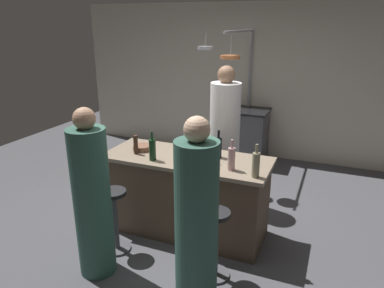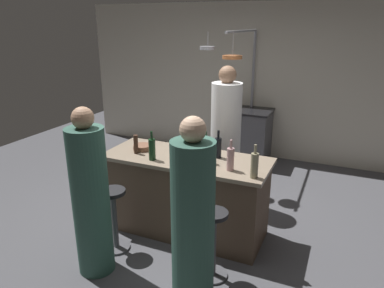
% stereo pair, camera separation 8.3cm
% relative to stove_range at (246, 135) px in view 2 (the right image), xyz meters
% --- Properties ---
extents(ground_plane, '(9.00, 9.00, 0.00)m').
position_rel_stove_range_xyz_m(ground_plane, '(0.00, -2.45, -0.45)').
color(ground_plane, '#4C4C51').
extents(back_wall, '(6.40, 0.16, 2.60)m').
position_rel_stove_range_xyz_m(back_wall, '(0.00, 0.40, 0.85)').
color(back_wall, beige).
rests_on(back_wall, ground_plane).
extents(kitchen_island, '(1.80, 0.72, 0.90)m').
position_rel_stove_range_xyz_m(kitchen_island, '(0.00, -2.45, 0.01)').
color(kitchen_island, brown).
rests_on(kitchen_island, ground_plane).
extents(stove_range, '(0.80, 0.64, 0.89)m').
position_rel_stove_range_xyz_m(stove_range, '(0.00, 0.00, 0.00)').
color(stove_range, '#47474C').
rests_on(stove_range, ground_plane).
extents(chef, '(0.38, 0.38, 1.79)m').
position_rel_stove_range_xyz_m(chef, '(0.16, -1.60, 0.38)').
color(chef, white).
rests_on(chef, ground_plane).
extents(bar_stool_left, '(0.28, 0.28, 0.68)m').
position_rel_stove_range_xyz_m(bar_stool_left, '(-0.53, -3.07, -0.07)').
color(bar_stool_left, '#4C4C51').
rests_on(bar_stool_left, ground_plane).
extents(guest_left, '(0.34, 0.34, 1.60)m').
position_rel_stove_range_xyz_m(guest_left, '(-0.51, -3.41, 0.30)').
color(guest_left, '#33594C').
rests_on(guest_left, ground_plane).
extents(bar_stool_right, '(0.28, 0.28, 0.68)m').
position_rel_stove_range_xyz_m(bar_stool_right, '(0.55, -3.07, -0.07)').
color(bar_stool_right, '#4C4C51').
rests_on(bar_stool_right, ground_plane).
extents(guest_right, '(0.35, 0.35, 1.64)m').
position_rel_stove_range_xyz_m(guest_right, '(0.52, -3.46, 0.31)').
color(guest_right, '#33594C').
rests_on(guest_right, ground_plane).
extents(overhead_pot_rack, '(0.58, 1.52, 2.17)m').
position_rel_stove_range_xyz_m(overhead_pot_rack, '(-0.04, -0.49, 1.18)').
color(overhead_pot_rack, gray).
rests_on(overhead_pot_rack, ground_plane).
extents(potted_plant, '(0.36, 0.36, 0.52)m').
position_rel_stove_range_xyz_m(potted_plant, '(-1.86, -1.68, -0.15)').
color(potted_plant, brown).
rests_on(potted_plant, ground_plane).
extents(pepper_mill, '(0.05, 0.05, 0.21)m').
position_rel_stove_range_xyz_m(pepper_mill, '(-0.55, -2.57, 0.56)').
color(pepper_mill, '#382319').
rests_on(pepper_mill, kitchen_island).
extents(wine_bottle_rose, '(0.07, 0.07, 0.31)m').
position_rel_stove_range_xyz_m(wine_bottle_rose, '(0.54, -2.61, 0.57)').
color(wine_bottle_rose, '#B78C8E').
rests_on(wine_bottle_rose, kitchen_island).
extents(wine_bottle_red, '(0.07, 0.07, 0.31)m').
position_rel_stove_range_xyz_m(wine_bottle_red, '(-0.29, -2.67, 0.57)').
color(wine_bottle_red, '#143319').
rests_on(wine_bottle_red, kitchen_island).
extents(wine_bottle_dark, '(0.07, 0.07, 0.30)m').
position_rel_stove_range_xyz_m(wine_bottle_dark, '(0.31, -2.33, 0.57)').
color(wine_bottle_dark, black).
rests_on(wine_bottle_dark, kitchen_island).
extents(wine_bottle_white, '(0.07, 0.07, 0.32)m').
position_rel_stove_range_xyz_m(wine_bottle_white, '(0.80, -2.69, 0.58)').
color(wine_bottle_white, gray).
rests_on(wine_bottle_white, kitchen_island).
extents(wine_bottle_green, '(0.07, 0.07, 0.33)m').
position_rel_stove_range_xyz_m(wine_bottle_green, '(0.24, -2.51, 0.58)').
color(wine_bottle_green, '#193D23').
rests_on(wine_bottle_green, kitchen_island).
extents(wine_glass_near_right_guest, '(0.07, 0.07, 0.15)m').
position_rel_stove_range_xyz_m(wine_glass_near_right_guest, '(0.31, -2.57, 0.56)').
color(wine_glass_near_right_guest, silver).
rests_on(wine_glass_near_right_guest, kitchen_island).
extents(wine_glass_by_chef, '(0.07, 0.07, 0.15)m').
position_rel_stove_range_xyz_m(wine_glass_by_chef, '(-0.00, -2.40, 0.56)').
color(wine_glass_by_chef, silver).
rests_on(wine_glass_by_chef, kitchen_island).
extents(mixing_bowl_wooden, '(0.21, 0.21, 0.06)m').
position_rel_stove_range_xyz_m(mixing_bowl_wooden, '(-0.55, -2.44, 0.48)').
color(mixing_bowl_wooden, brown).
rests_on(mixing_bowl_wooden, kitchen_island).
extents(mixing_bowl_blue, '(0.16, 0.16, 0.07)m').
position_rel_stove_range_xyz_m(mixing_bowl_blue, '(-0.03, -2.26, 0.49)').
color(mixing_bowl_blue, '#334C6B').
rests_on(mixing_bowl_blue, kitchen_island).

